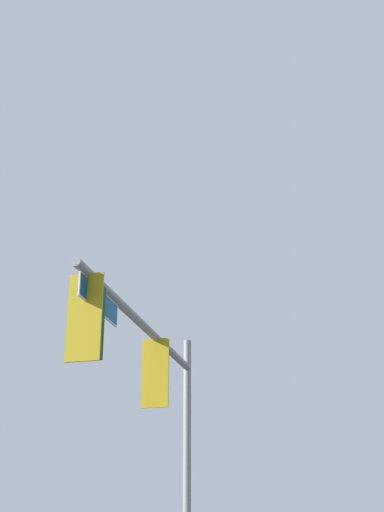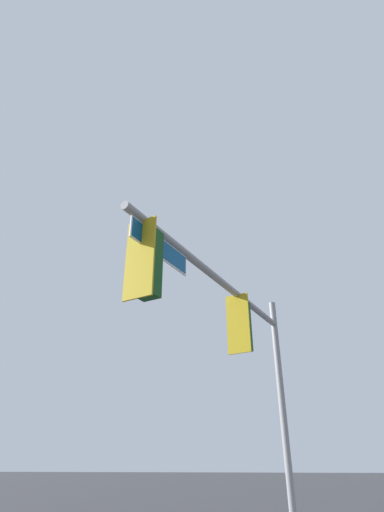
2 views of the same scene
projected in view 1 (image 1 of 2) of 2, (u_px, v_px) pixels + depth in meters
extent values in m
cylinder|color=gray|center=(187.00, 474.00, 14.75)|extent=(0.17, 0.17, 5.70)
cylinder|color=gray|center=(144.00, 326.00, 12.77)|extent=(6.23, 1.51, 0.15)
cube|color=gold|center=(155.00, 373.00, 13.20)|extent=(0.14, 0.51, 1.30)
cube|color=#144719|center=(158.00, 375.00, 13.37)|extent=(0.42, 0.39, 1.10)
cylinder|color=#144719|center=(159.00, 343.00, 13.60)|extent=(0.04, 0.04, 0.12)
cylinder|color=#340503|center=(161.00, 360.00, 13.67)|extent=(0.08, 0.22, 0.22)
cylinder|color=yellow|center=(161.00, 377.00, 13.55)|extent=(0.08, 0.22, 0.22)
cylinder|color=black|center=(161.00, 394.00, 13.42)|extent=(0.08, 0.22, 0.22)
cube|color=gold|center=(85.00, 316.00, 10.07)|extent=(0.14, 0.51, 1.30)
cube|color=#144719|center=(90.00, 320.00, 10.24)|extent=(0.42, 0.39, 1.10)
cylinder|color=#144719|center=(92.00, 281.00, 10.48)|extent=(0.04, 0.04, 0.12)
cylinder|color=#340503|center=(96.00, 303.00, 10.55)|extent=(0.08, 0.22, 0.22)
cylinder|color=yellow|center=(95.00, 324.00, 10.42)|extent=(0.08, 0.22, 0.22)
cylinder|color=black|center=(93.00, 346.00, 10.29)|extent=(0.08, 0.22, 0.22)
cube|color=#0A4C7F|center=(99.00, 301.00, 10.69)|extent=(1.49, 0.37, 0.32)
cube|color=white|center=(99.00, 301.00, 10.69)|extent=(1.54, 0.36, 0.38)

